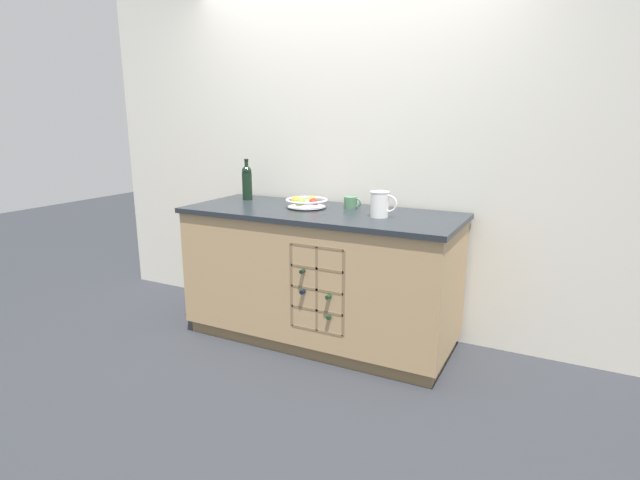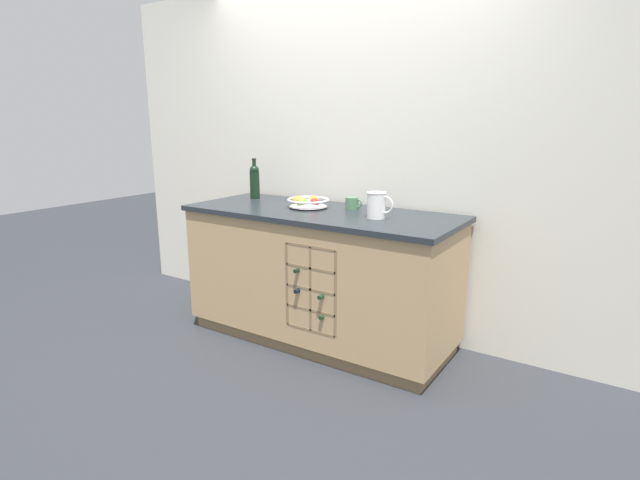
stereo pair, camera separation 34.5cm
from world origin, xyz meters
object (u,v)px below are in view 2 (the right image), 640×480
at_px(white_pitcher, 377,205).
at_px(ceramic_mug, 352,203).
at_px(fruit_bowl, 308,202).
at_px(standing_wine_bottle, 255,181).

bearing_deg(white_pitcher, ceramic_mug, 144.52).
height_order(fruit_bowl, standing_wine_bottle, standing_wine_bottle).
distance_m(white_pitcher, standing_wine_bottle, 1.18).
xyz_separation_m(fruit_bowl, ceramic_mug, (0.28, 0.14, -0.00)).
relative_size(fruit_bowl, ceramic_mug, 2.35).
bearing_deg(white_pitcher, fruit_bowl, 172.78).
bearing_deg(ceramic_mug, white_pitcher, -35.48).
relative_size(white_pitcher, ceramic_mug, 1.41).
height_order(ceramic_mug, standing_wine_bottle, standing_wine_bottle).
distance_m(fruit_bowl, ceramic_mug, 0.31).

